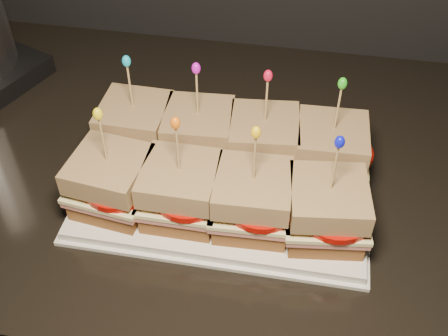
# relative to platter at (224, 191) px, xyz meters

# --- Properties ---
(granite_slab) EXTENTS (2.32, 0.68, 0.04)m
(granite_slab) POSITION_rel_platter_xyz_m (0.25, 0.08, -0.03)
(granite_slab) COLOR black
(granite_slab) RESTS_ON cabinet
(platter) EXTENTS (0.40, 0.25, 0.02)m
(platter) POSITION_rel_platter_xyz_m (0.00, 0.00, 0.00)
(platter) COLOR white
(platter) RESTS_ON granite_slab
(platter_rim) EXTENTS (0.41, 0.26, 0.01)m
(platter_rim) POSITION_rel_platter_xyz_m (0.00, 0.00, -0.01)
(platter_rim) COLOR white
(platter_rim) RESTS_ON granite_slab
(sandwich_0_bread_bot) EXTENTS (0.10, 0.10, 0.03)m
(sandwich_0_bread_bot) POSITION_rel_platter_xyz_m (-0.14, 0.06, 0.02)
(sandwich_0_bread_bot) COLOR brown
(sandwich_0_bread_bot) RESTS_ON platter
(sandwich_0_ham) EXTENTS (0.10, 0.10, 0.01)m
(sandwich_0_ham) POSITION_rel_platter_xyz_m (-0.14, 0.06, 0.04)
(sandwich_0_ham) COLOR #BA6053
(sandwich_0_ham) RESTS_ON sandwich_0_bread_bot
(sandwich_0_cheese) EXTENTS (0.11, 0.10, 0.01)m
(sandwich_0_cheese) POSITION_rel_platter_xyz_m (-0.14, 0.06, 0.05)
(sandwich_0_cheese) COLOR #F6EEA0
(sandwich_0_cheese) RESTS_ON sandwich_0_ham
(sandwich_0_tomato) EXTENTS (0.09, 0.09, 0.01)m
(sandwich_0_tomato) POSITION_rel_platter_xyz_m (-0.13, 0.05, 0.05)
(sandwich_0_tomato) COLOR #AF0C04
(sandwich_0_tomato) RESTS_ON sandwich_0_cheese
(sandwich_0_bread_top) EXTENTS (0.10, 0.10, 0.03)m
(sandwich_0_bread_top) POSITION_rel_platter_xyz_m (-0.14, 0.06, 0.07)
(sandwich_0_bread_top) COLOR #613511
(sandwich_0_bread_top) RESTS_ON sandwich_0_tomato
(sandwich_0_pick) EXTENTS (0.00, 0.00, 0.09)m
(sandwich_0_pick) POSITION_rel_platter_xyz_m (-0.14, 0.06, 0.12)
(sandwich_0_pick) COLOR tan
(sandwich_0_pick) RESTS_ON sandwich_0_bread_top
(sandwich_0_frill) EXTENTS (0.01, 0.01, 0.02)m
(sandwich_0_frill) POSITION_rel_platter_xyz_m (-0.14, 0.06, 0.17)
(sandwich_0_frill) COLOR #149FC3
(sandwich_0_frill) RESTS_ON sandwich_0_pick
(sandwich_1_bread_bot) EXTENTS (0.10, 0.10, 0.03)m
(sandwich_1_bread_bot) POSITION_rel_platter_xyz_m (-0.05, 0.06, 0.02)
(sandwich_1_bread_bot) COLOR brown
(sandwich_1_bread_bot) RESTS_ON platter
(sandwich_1_ham) EXTENTS (0.11, 0.11, 0.01)m
(sandwich_1_ham) POSITION_rel_platter_xyz_m (-0.05, 0.06, 0.04)
(sandwich_1_ham) COLOR #BA6053
(sandwich_1_ham) RESTS_ON sandwich_1_bread_bot
(sandwich_1_cheese) EXTENTS (0.11, 0.11, 0.01)m
(sandwich_1_cheese) POSITION_rel_platter_xyz_m (-0.05, 0.06, 0.05)
(sandwich_1_cheese) COLOR #F6EEA0
(sandwich_1_cheese) RESTS_ON sandwich_1_ham
(sandwich_1_tomato) EXTENTS (0.09, 0.09, 0.01)m
(sandwich_1_tomato) POSITION_rel_platter_xyz_m (-0.04, 0.05, 0.05)
(sandwich_1_tomato) COLOR #AF0C04
(sandwich_1_tomato) RESTS_ON sandwich_1_cheese
(sandwich_1_bread_top) EXTENTS (0.10, 0.10, 0.03)m
(sandwich_1_bread_top) POSITION_rel_platter_xyz_m (-0.05, 0.06, 0.07)
(sandwich_1_bread_top) COLOR #613511
(sandwich_1_bread_top) RESTS_ON sandwich_1_tomato
(sandwich_1_pick) EXTENTS (0.00, 0.00, 0.09)m
(sandwich_1_pick) POSITION_rel_platter_xyz_m (-0.05, 0.06, 0.12)
(sandwich_1_pick) COLOR tan
(sandwich_1_pick) RESTS_ON sandwich_1_bread_top
(sandwich_1_frill) EXTENTS (0.01, 0.01, 0.02)m
(sandwich_1_frill) POSITION_rel_platter_xyz_m (-0.05, 0.06, 0.17)
(sandwich_1_frill) COLOR #CC10D0
(sandwich_1_frill) RESTS_ON sandwich_1_pick
(sandwich_2_bread_bot) EXTENTS (0.10, 0.10, 0.03)m
(sandwich_2_bread_bot) POSITION_rel_platter_xyz_m (0.05, 0.06, 0.02)
(sandwich_2_bread_bot) COLOR brown
(sandwich_2_bread_bot) RESTS_ON platter
(sandwich_2_ham) EXTENTS (0.11, 0.11, 0.01)m
(sandwich_2_ham) POSITION_rel_platter_xyz_m (0.05, 0.06, 0.04)
(sandwich_2_ham) COLOR #BA6053
(sandwich_2_ham) RESTS_ON sandwich_2_bread_bot
(sandwich_2_cheese) EXTENTS (0.11, 0.11, 0.01)m
(sandwich_2_cheese) POSITION_rel_platter_xyz_m (0.05, 0.06, 0.05)
(sandwich_2_cheese) COLOR #F6EEA0
(sandwich_2_cheese) RESTS_ON sandwich_2_ham
(sandwich_2_tomato) EXTENTS (0.09, 0.09, 0.01)m
(sandwich_2_tomato) POSITION_rel_platter_xyz_m (0.06, 0.05, 0.05)
(sandwich_2_tomato) COLOR #AF0C04
(sandwich_2_tomato) RESTS_ON sandwich_2_cheese
(sandwich_2_bread_top) EXTENTS (0.11, 0.11, 0.03)m
(sandwich_2_bread_top) POSITION_rel_platter_xyz_m (0.05, 0.06, 0.07)
(sandwich_2_bread_top) COLOR #613511
(sandwich_2_bread_top) RESTS_ON sandwich_2_tomato
(sandwich_2_pick) EXTENTS (0.00, 0.00, 0.09)m
(sandwich_2_pick) POSITION_rel_platter_xyz_m (0.05, 0.06, 0.12)
(sandwich_2_pick) COLOR tan
(sandwich_2_pick) RESTS_ON sandwich_2_bread_top
(sandwich_2_frill) EXTENTS (0.01, 0.01, 0.02)m
(sandwich_2_frill) POSITION_rel_platter_xyz_m (0.05, 0.06, 0.17)
(sandwich_2_frill) COLOR red
(sandwich_2_frill) RESTS_ON sandwich_2_pick
(sandwich_3_bread_bot) EXTENTS (0.10, 0.10, 0.03)m
(sandwich_3_bread_bot) POSITION_rel_platter_xyz_m (0.14, 0.06, 0.02)
(sandwich_3_bread_bot) COLOR brown
(sandwich_3_bread_bot) RESTS_ON platter
(sandwich_3_ham) EXTENTS (0.11, 0.10, 0.01)m
(sandwich_3_ham) POSITION_rel_platter_xyz_m (0.14, 0.06, 0.04)
(sandwich_3_ham) COLOR #BA6053
(sandwich_3_ham) RESTS_ON sandwich_3_bread_bot
(sandwich_3_cheese) EXTENTS (0.11, 0.10, 0.01)m
(sandwich_3_cheese) POSITION_rel_platter_xyz_m (0.14, 0.06, 0.05)
(sandwich_3_cheese) COLOR #F6EEA0
(sandwich_3_cheese) RESTS_ON sandwich_3_ham
(sandwich_3_tomato) EXTENTS (0.09, 0.09, 0.01)m
(sandwich_3_tomato) POSITION_rel_platter_xyz_m (0.15, 0.05, 0.05)
(sandwich_3_tomato) COLOR #AF0C04
(sandwich_3_tomato) RESTS_ON sandwich_3_cheese
(sandwich_3_bread_top) EXTENTS (0.10, 0.10, 0.03)m
(sandwich_3_bread_top) POSITION_rel_platter_xyz_m (0.14, 0.06, 0.07)
(sandwich_3_bread_top) COLOR #613511
(sandwich_3_bread_top) RESTS_ON sandwich_3_tomato
(sandwich_3_pick) EXTENTS (0.00, 0.00, 0.09)m
(sandwich_3_pick) POSITION_rel_platter_xyz_m (0.14, 0.06, 0.12)
(sandwich_3_pick) COLOR tan
(sandwich_3_pick) RESTS_ON sandwich_3_bread_top
(sandwich_3_frill) EXTENTS (0.01, 0.01, 0.02)m
(sandwich_3_frill) POSITION_rel_platter_xyz_m (0.14, 0.06, 0.17)
(sandwich_3_frill) COLOR green
(sandwich_3_frill) RESTS_ON sandwich_3_pick
(sandwich_4_bread_bot) EXTENTS (0.10, 0.10, 0.03)m
(sandwich_4_bread_bot) POSITION_rel_platter_xyz_m (-0.14, -0.06, 0.02)
(sandwich_4_bread_bot) COLOR brown
(sandwich_4_bread_bot) RESTS_ON platter
(sandwich_4_ham) EXTENTS (0.11, 0.11, 0.01)m
(sandwich_4_ham) POSITION_rel_platter_xyz_m (-0.14, -0.06, 0.04)
(sandwich_4_ham) COLOR #BA6053
(sandwich_4_ham) RESTS_ON sandwich_4_bread_bot
(sandwich_4_cheese) EXTENTS (0.12, 0.11, 0.01)m
(sandwich_4_cheese) POSITION_rel_platter_xyz_m (-0.14, -0.06, 0.05)
(sandwich_4_cheese) COLOR #F6EEA0
(sandwich_4_cheese) RESTS_ON sandwich_4_ham
(sandwich_4_tomato) EXTENTS (0.09, 0.09, 0.01)m
(sandwich_4_tomato) POSITION_rel_platter_xyz_m (-0.13, -0.06, 0.05)
(sandwich_4_tomato) COLOR #AF0C04
(sandwich_4_tomato) RESTS_ON sandwich_4_cheese
(sandwich_4_bread_top) EXTENTS (0.11, 0.11, 0.03)m
(sandwich_4_bread_top) POSITION_rel_platter_xyz_m (-0.14, -0.06, 0.07)
(sandwich_4_bread_top) COLOR #613511
(sandwich_4_bread_top) RESTS_ON sandwich_4_tomato
(sandwich_4_pick) EXTENTS (0.00, 0.00, 0.09)m
(sandwich_4_pick) POSITION_rel_platter_xyz_m (-0.14, -0.06, 0.12)
(sandwich_4_pick) COLOR tan
(sandwich_4_pick) RESTS_ON sandwich_4_bread_top
(sandwich_4_frill) EXTENTS (0.01, 0.01, 0.02)m
(sandwich_4_frill) POSITION_rel_platter_xyz_m (-0.14, -0.06, 0.17)
(sandwich_4_frill) COLOR yellow
(sandwich_4_frill) RESTS_ON sandwich_4_pick
(sandwich_5_bread_bot) EXTENTS (0.09, 0.09, 0.03)m
(sandwich_5_bread_bot) POSITION_rel_platter_xyz_m (-0.05, -0.06, 0.02)
(sandwich_5_bread_bot) COLOR brown
(sandwich_5_bread_bot) RESTS_ON platter
(sandwich_5_ham) EXTENTS (0.10, 0.10, 0.01)m
(sandwich_5_ham) POSITION_rel_platter_xyz_m (-0.05, -0.06, 0.04)
(sandwich_5_ham) COLOR #BA6053
(sandwich_5_ham) RESTS_ON sandwich_5_bread_bot
(sandwich_5_cheese) EXTENTS (0.11, 0.10, 0.01)m
(sandwich_5_cheese) POSITION_rel_platter_xyz_m (-0.05, -0.06, 0.05)
(sandwich_5_cheese) COLOR #F6EEA0
(sandwich_5_cheese) RESTS_ON sandwich_5_ham
(sandwich_5_tomato) EXTENTS (0.09, 0.09, 0.01)m
(sandwich_5_tomato) POSITION_rel_platter_xyz_m (-0.04, -0.06, 0.05)
(sandwich_5_tomato) COLOR #AF0C04
(sandwich_5_tomato) RESTS_ON sandwich_5_cheese
(sandwich_5_bread_top) EXTENTS (0.10, 0.10, 0.03)m
(sandwich_5_bread_top) POSITION_rel_platter_xyz_m (-0.05, -0.06, 0.07)
(sandwich_5_bread_top) COLOR #613511
(sandwich_5_bread_top) RESTS_ON sandwich_5_tomato
(sandwich_5_pick) EXTENTS (0.00, 0.00, 0.09)m
(sandwich_5_pick) POSITION_rel_platter_xyz_m (-0.05, -0.06, 0.12)
(sandwich_5_pick) COLOR tan
(sandwich_5_pick) RESTS_ON sandwich_5_bread_top
(sandwich_5_frill) EXTENTS (0.01, 0.01, 0.02)m
(sandwich_5_frill) POSITION_rel_platter_xyz_m (-0.05, -0.06, 0.17)
(sandwich_5_frill) COLOR orange
(sandwich_5_frill) RESTS_ON sandwich_5_pick
(sandwich_6_bread_bot) EXTENTS (0.10, 0.10, 0.03)m
(sandwich_6_bread_bot) POSITION_rel_platter_xyz_m (0.05, -0.06, 0.02)
(sandwich_6_bread_bot) COLOR brown
(sandwich_6_bread_bot) RESTS_ON platter
(sandwich_6_ham) EXTENTS (0.11, 0.10, 0.01)m
(sandwich_6_ham) POSITION_rel_platter_xyz_m (0.05, -0.06, 0.04)
(sandwich_6_ham) COLOR #BA6053
(sandwich_6_ham) RESTS_ON sandwich_6_bread_bot
(sandwich_6_cheese) EXTENTS (0.11, 0.11, 0.01)m
(sandwich_6_cheese) POSITION_rel_platter_xyz_m (0.05, -0.06, 0.05)
(sandwich_6_cheese) COLOR #F6EEA0
(sandwich_6_cheese) RESTS_ON sandwich_6_ham
(sandwich_6_tomato) EXTENTS (0.09, 0.09, 0.01)m
(sandwich_6_tomato) POSITION_rel_platter_xyz_m (0.06, -0.06, 0.05)
(sandwich_6_tomato) COLOR #AF0C04
(sandwich_6_tomato) RESTS_ON sandwich_6_cheese
(sandwich_6_bread_top) EXTENTS (0.10, 0.10, 0.03)m
(sandwich_6_bread_top) POSITION_rel_platter_xyz_m (0.05, -0.06, 0.07)
(sandwich_6_bread_top) COLOR #613511
(sandwich_6_bread_top) RESTS_ON sandwich_6_tomato
(sandwich_6_pick) EXTENTS (0.00, 0.00, 0.09)m
(sandwich_6_pick) POSITION_rel_platter_xyz_m (0.05, -0.06, 0.12)
(sandwich_6_pick) COLOR tan
(sandwich_6_pick) RESTS_ON sandwich_6_bread_top
(sandwich_6_frill) EXTENTS (0.01, 0.01, 0.02)m
(sandwich_6_frill) POSITION_rel_platter_xyz_m (0.05, -0.06, 0.17)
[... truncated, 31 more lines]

